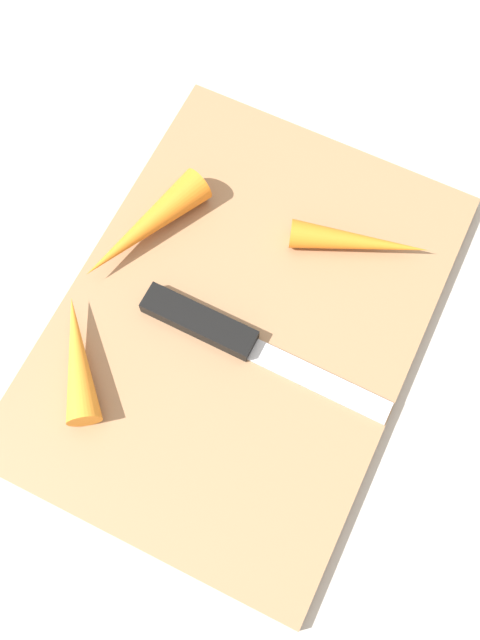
% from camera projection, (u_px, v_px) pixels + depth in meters
% --- Properties ---
extents(ground_plane, '(1.40, 1.40, 0.00)m').
position_uv_depth(ground_plane, '(240.00, 325.00, 0.57)').
color(ground_plane, '#ADA8A0').
extents(cutting_board, '(0.36, 0.26, 0.01)m').
position_uv_depth(cutting_board, '(240.00, 323.00, 0.56)').
color(cutting_board, '#99704C').
rests_on(cutting_board, ground_plane).
extents(knife, '(0.02, 0.20, 0.01)m').
position_uv_depth(knife, '(215.00, 329.00, 0.55)').
color(knife, '#B7B7BC').
rests_on(knife, cutting_board).
extents(carrot_longest, '(0.12, 0.07, 0.03)m').
position_uv_depth(carrot_longest, '(144.00, 228.00, 0.57)').
color(carrot_longest, orange).
rests_on(carrot_longest, cutting_board).
extents(carrot_medium, '(0.05, 0.11, 0.02)m').
position_uv_depth(carrot_medium, '(359.00, 242.00, 0.57)').
color(carrot_medium, orange).
rests_on(carrot_medium, cutting_board).
extents(carrot_shortest, '(0.09, 0.08, 0.03)m').
position_uv_depth(carrot_shortest, '(78.00, 358.00, 0.53)').
color(carrot_shortest, orange).
rests_on(carrot_shortest, cutting_board).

